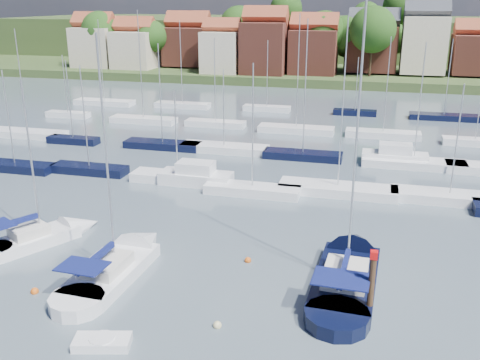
# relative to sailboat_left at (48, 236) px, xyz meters

# --- Properties ---
(ground) EXTENTS (260.00, 260.00, 0.00)m
(ground) POSITION_rel_sailboat_left_xyz_m (11.77, 35.00, -0.37)
(ground) COLOR #45525D
(ground) RESTS_ON ground
(sailboat_left) EXTENTS (6.76, 9.47, 12.94)m
(sailboat_left) POSITION_rel_sailboat_left_xyz_m (0.00, 0.00, 0.00)
(sailboat_left) COLOR white
(sailboat_left) RESTS_ON ground
(sailboat_centre) EXTENTS (3.71, 12.36, 16.61)m
(sailboat_centre) POSITION_rel_sailboat_left_xyz_m (7.29, -2.36, -0.02)
(sailboat_centre) COLOR white
(sailboat_centre) RESTS_ON ground
(sailboat_navy) EXTENTS (4.24, 13.99, 19.07)m
(sailboat_navy) POSITION_rel_sailboat_left_xyz_m (21.96, 0.71, -0.02)
(sailboat_navy) COLOR black
(sailboat_navy) RESTS_ON ground
(tender) EXTENTS (3.14, 2.03, 0.63)m
(tender) POSITION_rel_sailboat_left_xyz_m (10.16, -10.60, -0.12)
(tender) COLOR white
(tender) RESTS_ON ground
(timber_piling) EXTENTS (0.40, 0.40, 6.42)m
(timber_piling) POSITION_rel_sailboat_left_xyz_m (23.39, -4.53, 0.75)
(timber_piling) COLOR #4C331E
(timber_piling) RESTS_ON ground
(buoy_c) EXTENTS (0.49, 0.49, 0.49)m
(buoy_c) POSITION_rel_sailboat_left_xyz_m (3.56, -6.82, -0.37)
(buoy_c) COLOR #D85914
(buoy_c) RESTS_ON ground
(buoy_d) EXTENTS (0.48, 0.48, 0.48)m
(buoy_d) POSITION_rel_sailboat_left_xyz_m (15.40, -7.46, -0.37)
(buoy_d) COLOR beige
(buoy_d) RESTS_ON ground
(buoy_e) EXTENTS (0.46, 0.46, 0.46)m
(buoy_e) POSITION_rel_sailboat_left_xyz_m (15.19, 0.44, -0.37)
(buoy_e) COLOR #D85914
(buoy_e) RESTS_ON ground
(buoy_f) EXTENTS (0.52, 0.52, 0.52)m
(buoy_f) POSITION_rel_sailboat_left_xyz_m (21.62, -6.47, -0.37)
(buoy_f) COLOR beige
(buoy_f) RESTS_ON ground
(marina_field) EXTENTS (79.62, 41.41, 15.93)m
(marina_field) POSITION_rel_sailboat_left_xyz_m (13.68, 30.15, 0.07)
(marina_field) COLOR white
(marina_field) RESTS_ON ground
(far_shore_town) EXTENTS (212.46, 90.00, 22.27)m
(far_shore_town) POSITION_rel_sailboat_left_xyz_m (14.00, 127.67, 4.24)
(far_shore_town) COLOR #415128
(far_shore_town) RESTS_ON ground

